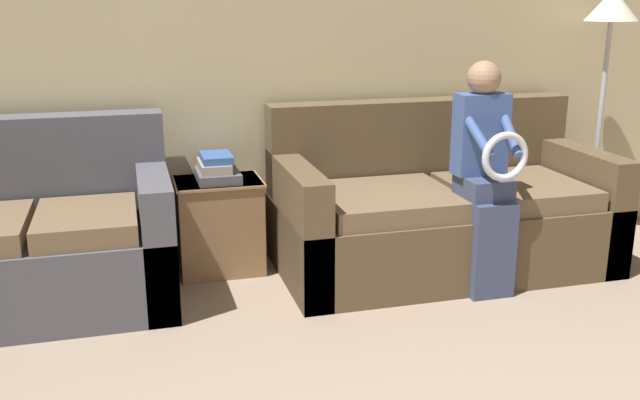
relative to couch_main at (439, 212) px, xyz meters
The scene contains 7 objects.
wall_back 1.31m from the couch_main, 147.17° to the left, with size 7.82×0.06×2.55m.
couch_main is the anchor object (origin of this frame).
couch_side 2.24m from the couch_main, behind, with size 1.35×0.86×0.95m.
child_left_seated 0.54m from the couch_main, 79.83° to the right, with size 0.28×0.38×1.24m.
side_shelf 1.30m from the couch_main, 168.96° to the left, with size 0.50×0.38×0.55m.
book_stack 1.33m from the couch_main, 168.97° to the left, with size 0.24×0.32×0.15m.
floor_lamp 1.57m from the couch_main, ahead, with size 0.32×0.32×1.60m.
Camera 1 is at (-1.00, -0.88, 1.56)m, focal length 40.00 mm.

